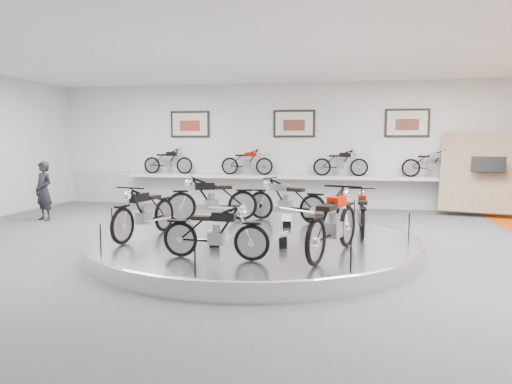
% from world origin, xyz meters
% --- Properties ---
extents(floor, '(16.00, 16.00, 0.00)m').
position_xyz_m(floor, '(0.00, 0.00, 0.00)').
color(floor, '#515154').
rests_on(floor, ground).
extents(ceiling, '(16.00, 16.00, 0.00)m').
position_xyz_m(ceiling, '(0.00, 0.00, 4.00)').
color(ceiling, white).
rests_on(ceiling, wall_back).
extents(wall_back, '(16.00, 0.00, 16.00)m').
position_xyz_m(wall_back, '(0.00, 7.00, 2.00)').
color(wall_back, silver).
rests_on(wall_back, floor).
extents(dado_band, '(15.68, 0.04, 1.10)m').
position_xyz_m(dado_band, '(0.00, 6.98, 0.55)').
color(dado_band, '#BCBCBA').
rests_on(dado_band, floor).
extents(display_platform, '(6.40, 6.40, 0.30)m').
position_xyz_m(display_platform, '(0.00, 0.30, 0.15)').
color(display_platform, silver).
rests_on(display_platform, floor).
extents(platform_rim, '(6.40, 6.40, 0.10)m').
position_xyz_m(platform_rim, '(0.00, 0.30, 0.27)').
color(platform_rim, '#B2B2BA').
rests_on(platform_rim, display_platform).
extents(shelf, '(11.00, 0.55, 0.10)m').
position_xyz_m(shelf, '(0.00, 6.70, 1.00)').
color(shelf, silver).
rests_on(shelf, wall_back).
extents(poster_left, '(1.35, 0.06, 0.88)m').
position_xyz_m(poster_left, '(-3.50, 6.96, 2.70)').
color(poster_left, beige).
rests_on(poster_left, wall_back).
extents(poster_center, '(1.35, 0.06, 0.88)m').
position_xyz_m(poster_center, '(0.00, 6.96, 2.70)').
color(poster_center, beige).
rests_on(poster_center, wall_back).
extents(poster_right, '(1.35, 0.06, 0.88)m').
position_xyz_m(poster_right, '(3.50, 6.96, 2.70)').
color(poster_right, beige).
rests_on(poster_right, wall_back).
extents(display_panel, '(2.56, 1.52, 2.30)m').
position_xyz_m(display_panel, '(5.60, 6.10, 1.25)').
color(display_panel, tan).
rests_on(display_panel, floor).
extents(shelf_bike_a, '(1.22, 0.43, 0.73)m').
position_xyz_m(shelf_bike_a, '(-4.20, 6.70, 1.42)').
color(shelf_bike_a, black).
rests_on(shelf_bike_a, shelf).
extents(shelf_bike_b, '(1.22, 0.43, 0.73)m').
position_xyz_m(shelf_bike_b, '(-1.50, 6.70, 1.42)').
color(shelf_bike_b, '#880D01').
rests_on(shelf_bike_b, shelf).
extents(shelf_bike_c, '(1.22, 0.43, 0.73)m').
position_xyz_m(shelf_bike_c, '(1.50, 6.70, 1.42)').
color(shelf_bike_c, black).
rests_on(shelf_bike_c, shelf).
extents(shelf_bike_d, '(1.22, 0.43, 0.73)m').
position_xyz_m(shelf_bike_d, '(4.20, 6.70, 1.42)').
color(shelf_bike_d, '#B4B5B9').
rests_on(shelf_bike_d, shelf).
extents(bike_a, '(0.56, 1.55, 0.91)m').
position_xyz_m(bike_a, '(2.07, 0.93, 0.75)').
color(bike_a, '#880D01').
rests_on(bike_a, display_platform).
extents(bike_b, '(1.83, 1.20, 1.02)m').
position_xyz_m(bike_b, '(0.38, 2.17, 0.81)').
color(bike_b, '#B4B5B9').
rests_on(bike_b, display_platform).
extents(bike_c, '(1.91, 1.32, 1.06)m').
position_xyz_m(bike_c, '(-1.30, 1.88, 0.83)').
color(bike_c, black).
rests_on(bike_c, display_platform).
extents(bike_d, '(0.93, 1.83, 1.03)m').
position_xyz_m(bike_d, '(-2.06, -0.20, 0.81)').
color(bike_d, black).
rests_on(bike_d, display_platform).
extents(bike_e, '(1.52, 0.60, 0.88)m').
position_xyz_m(bike_e, '(-0.25, -1.63, 0.74)').
color(bike_e, black).
rests_on(bike_e, display_platform).
extents(bike_f, '(1.21, 2.02, 1.12)m').
position_xyz_m(bike_f, '(1.57, -1.06, 0.86)').
color(bike_f, '#B11200').
rests_on(bike_f, display_platform).
extents(visitor, '(0.69, 0.57, 1.61)m').
position_xyz_m(visitor, '(-6.36, 2.99, 0.80)').
color(visitor, black).
rests_on(visitor, floor).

